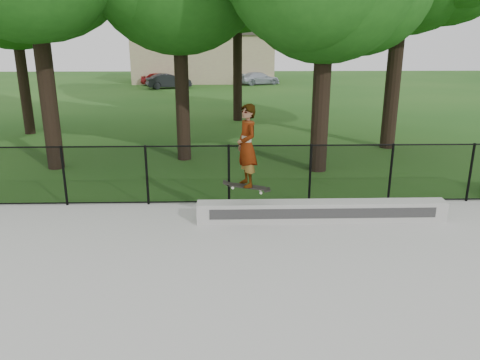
{
  "coord_description": "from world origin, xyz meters",
  "views": [
    {
      "loc": [
        -0.04,
        -5.06,
        4.1
      ],
      "look_at": [
        0.22,
        4.2,
        1.2
      ],
      "focal_mm": 35.0,
      "sensor_mm": 36.0,
      "label": 1
    }
  ],
  "objects_px": {
    "car_a": "(160,79)",
    "grind_ledge": "(322,211)",
    "car_b": "(169,81)",
    "car_c": "(259,78)",
    "skater_airborne": "(247,147)"
  },
  "relations": [
    {
      "from": "car_a",
      "to": "grind_ledge",
      "type": "bearing_deg",
      "value": -147.16
    },
    {
      "from": "car_b",
      "to": "car_c",
      "type": "bearing_deg",
      "value": -88.94
    },
    {
      "from": "grind_ledge",
      "to": "car_a",
      "type": "distance_m",
      "value": 30.59
    },
    {
      "from": "car_a",
      "to": "car_c",
      "type": "xyz_separation_m",
      "value": [
        8.23,
        0.67,
        -0.02
      ]
    },
    {
      "from": "grind_ledge",
      "to": "car_a",
      "type": "height_order",
      "value": "car_a"
    },
    {
      "from": "car_a",
      "to": "car_c",
      "type": "height_order",
      "value": "car_a"
    },
    {
      "from": "car_b",
      "to": "car_c",
      "type": "height_order",
      "value": "car_b"
    },
    {
      "from": "car_a",
      "to": "car_b",
      "type": "relative_size",
      "value": 1.0
    },
    {
      "from": "car_a",
      "to": "car_b",
      "type": "distance_m",
      "value": 2.25
    },
    {
      "from": "grind_ledge",
      "to": "car_b",
      "type": "xyz_separation_m",
      "value": [
        -6.63,
        27.6,
        0.28
      ]
    },
    {
      "from": "car_a",
      "to": "skater_airborne",
      "type": "relative_size",
      "value": 1.65
    },
    {
      "from": "grind_ledge",
      "to": "car_c",
      "type": "height_order",
      "value": "car_c"
    },
    {
      "from": "grind_ledge",
      "to": "skater_airborne",
      "type": "xyz_separation_m",
      "value": [
        -1.7,
        -0.25,
        1.55
      ]
    },
    {
      "from": "car_b",
      "to": "skater_airborne",
      "type": "xyz_separation_m",
      "value": [
        4.93,
        -27.85,
        1.27
      ]
    },
    {
      "from": "car_b",
      "to": "skater_airborne",
      "type": "distance_m",
      "value": 28.31
    }
  ]
}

